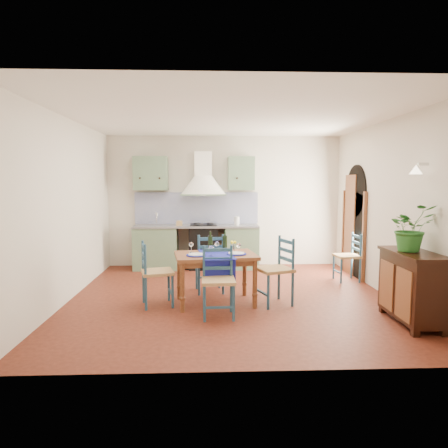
% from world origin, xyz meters
% --- Properties ---
extents(floor, '(5.00, 5.00, 0.00)m').
position_xyz_m(floor, '(0.00, 0.00, 0.00)').
color(floor, '#3F160D').
rests_on(floor, ground).
extents(back_wall, '(5.00, 0.96, 2.80)m').
position_xyz_m(back_wall, '(-0.47, 2.29, 1.05)').
color(back_wall, beige).
rests_on(back_wall, ground).
extents(right_wall, '(0.26, 5.00, 2.80)m').
position_xyz_m(right_wall, '(2.50, 0.28, 1.34)').
color(right_wall, beige).
rests_on(right_wall, ground).
extents(left_wall, '(0.04, 5.00, 2.80)m').
position_xyz_m(left_wall, '(-2.50, 0.00, 1.40)').
color(left_wall, beige).
rests_on(left_wall, ground).
extents(ceiling, '(5.00, 5.00, 0.01)m').
position_xyz_m(ceiling, '(0.00, 0.00, 2.80)').
color(ceiling, white).
rests_on(ceiling, back_wall).
extents(dining_table, '(1.28, 0.99, 1.07)m').
position_xyz_m(dining_table, '(-0.24, -0.31, 0.67)').
color(dining_table, brown).
rests_on(dining_table, ground).
extents(chair_near, '(0.45, 0.45, 0.95)m').
position_xyz_m(chair_near, '(-0.22, -0.88, 0.49)').
color(chair_near, navy).
rests_on(chair_near, ground).
extents(chair_far, '(0.51, 0.51, 0.98)m').
position_xyz_m(chair_far, '(-0.33, 0.31, 0.51)').
color(chair_far, navy).
rests_on(chair_far, ground).
extents(chair_left, '(0.54, 0.54, 0.95)m').
position_xyz_m(chair_left, '(-1.13, -0.38, 0.49)').
color(chair_left, navy).
rests_on(chair_left, ground).
extents(chair_right, '(0.60, 0.60, 1.00)m').
position_xyz_m(chair_right, '(0.66, -0.37, 0.52)').
color(chair_right, navy).
rests_on(chair_right, ground).
extents(chair_spare, '(0.44, 0.44, 0.88)m').
position_xyz_m(chair_spare, '(2.23, 0.98, 0.46)').
color(chair_spare, navy).
rests_on(chair_spare, ground).
extents(sideboard, '(0.50, 1.05, 0.94)m').
position_xyz_m(sideboard, '(2.26, -1.26, 0.51)').
color(sideboard, black).
rests_on(sideboard, ground).
extents(potted_plant, '(0.60, 0.54, 0.61)m').
position_xyz_m(potted_plant, '(2.23, -1.22, 1.24)').
color(potted_plant, '#246524').
rests_on(potted_plant, sideboard).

